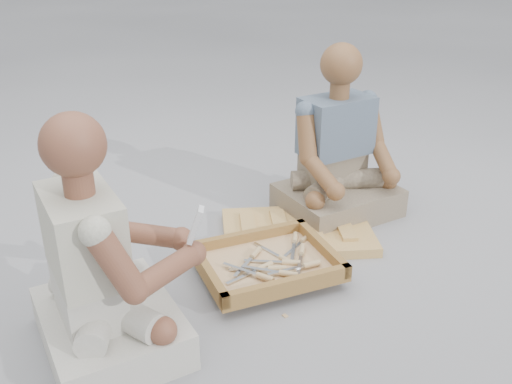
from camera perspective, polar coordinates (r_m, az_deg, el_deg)
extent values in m
plane|color=#97979C|center=(2.22, 0.34, -9.54)|extent=(60.00, 60.00, 0.00)
cube|color=#AE7643|center=(2.55, 4.15, -3.99)|extent=(0.69, 0.49, 0.04)
cube|color=brown|center=(2.25, 1.10, -7.47)|extent=(0.59, 0.51, 0.02)
cube|color=brown|center=(2.38, -0.74, -4.50)|extent=(0.51, 0.14, 0.05)
cube|color=brown|center=(2.09, 3.23, -9.29)|extent=(0.51, 0.14, 0.05)
cube|color=brown|center=(2.33, 6.61, -5.49)|extent=(0.12, 0.41, 0.05)
cube|color=brown|center=(2.16, -4.85, -8.03)|extent=(0.12, 0.41, 0.05)
cube|color=tan|center=(2.24, 1.10, -7.22)|extent=(0.52, 0.44, 0.01)
cube|color=silver|center=(2.17, -1.62, -7.68)|extent=(0.12, 0.11, 0.00)
cylinder|color=tan|center=(2.13, 0.90, -8.52)|extent=(0.07, 0.06, 0.02)
cube|color=silver|center=(2.19, -0.77, -7.70)|extent=(0.15, 0.04, 0.00)
cylinder|color=tan|center=(2.20, 2.12, -7.63)|extent=(0.07, 0.03, 0.02)
cube|color=silver|center=(2.33, 3.68, -5.77)|extent=(0.11, 0.12, 0.00)
cylinder|color=tan|center=(2.41, 4.98, -4.63)|extent=(0.06, 0.07, 0.02)
cube|color=silver|center=(2.22, 4.38, -7.23)|extent=(0.06, 0.15, 0.00)
cylinder|color=tan|center=(2.31, 4.63, -5.79)|extent=(0.04, 0.07, 0.02)
cube|color=silver|center=(2.32, 1.10, -5.79)|extent=(0.09, 0.13, 0.00)
cylinder|color=tan|center=(2.25, 3.06, -6.84)|extent=(0.06, 0.07, 0.02)
cube|color=silver|center=(2.15, -1.36, -8.44)|extent=(0.14, 0.09, 0.00)
cylinder|color=tan|center=(2.21, 0.89, -7.44)|extent=(0.07, 0.05, 0.02)
cube|color=silver|center=(2.24, 0.70, -6.93)|extent=(0.15, 0.05, 0.00)
cylinder|color=tan|center=(2.23, 3.53, -7.05)|extent=(0.07, 0.04, 0.02)
cube|color=silver|center=(2.17, 3.00, -7.80)|extent=(0.15, 0.05, 0.00)
cylinder|color=tan|center=(2.22, 5.59, -7.17)|extent=(0.07, 0.04, 0.02)
cube|color=silver|center=(2.18, 0.43, -7.72)|extent=(0.14, 0.08, 0.00)
cylinder|color=tan|center=(2.15, 3.27, -8.16)|extent=(0.07, 0.05, 0.02)
cube|color=silver|center=(2.30, 3.74, -5.95)|extent=(0.06, 0.15, 0.00)
cylinder|color=tan|center=(2.40, 3.92, -4.60)|extent=(0.04, 0.07, 0.02)
cube|color=silver|center=(2.20, -1.26, -7.46)|extent=(0.10, 0.13, 0.00)
cylinder|color=tan|center=(2.28, -0.04, -6.11)|extent=(0.06, 0.07, 0.02)
cube|color=tan|center=(2.32, 2.86, -7.89)|extent=(0.02, 0.02, 0.00)
cube|color=tan|center=(2.56, -6.39, -4.59)|extent=(0.02, 0.02, 0.00)
cube|color=tan|center=(2.32, 5.30, -7.86)|extent=(0.02, 0.02, 0.00)
cube|color=tan|center=(2.49, 5.80, -5.42)|extent=(0.02, 0.02, 0.00)
cube|color=tan|center=(2.40, -3.56, -6.58)|extent=(0.02, 0.02, 0.00)
cube|color=tan|center=(2.25, 2.65, -9.05)|extent=(0.02, 0.02, 0.00)
cube|color=tan|center=(2.58, 6.67, -4.24)|extent=(0.02, 0.02, 0.00)
cube|color=tan|center=(2.35, 7.49, -7.50)|extent=(0.02, 0.02, 0.00)
cube|color=tan|center=(2.08, 2.93, -12.27)|extent=(0.02, 0.02, 0.00)
cube|color=tan|center=(2.65, 6.70, -3.45)|extent=(0.02, 0.02, 0.00)
cube|color=tan|center=(2.43, -2.54, -6.11)|extent=(0.02, 0.02, 0.00)
cube|color=tan|center=(2.57, 2.42, -4.23)|extent=(0.02, 0.02, 0.00)
cube|color=#BAB6AD|center=(1.98, -14.32, -12.96)|extent=(0.55, 0.62, 0.13)
cube|color=#BAB6AD|center=(1.89, -16.36, -9.84)|extent=(0.26, 0.33, 0.16)
cube|color=beige|center=(1.78, -16.91, -4.12)|extent=(0.29, 0.37, 0.27)
sphere|color=brown|center=(1.66, -17.83, 4.53)|extent=(0.19, 0.19, 0.19)
sphere|color=brown|center=(1.96, -7.48, -4.68)|extent=(0.08, 0.08, 0.08)
sphere|color=brown|center=(1.88, -6.23, -6.11)|extent=(0.08, 0.08, 0.08)
cube|color=gray|center=(2.76, 8.14, -0.78)|extent=(0.62, 0.56, 0.13)
cube|color=gray|center=(2.74, 7.64, 2.40)|extent=(0.33, 0.26, 0.16)
cube|color=slate|center=(2.66, 8.02, 6.58)|extent=(0.37, 0.29, 0.27)
sphere|color=brown|center=(2.58, 8.53, 12.53)|extent=(0.19, 0.19, 0.19)
sphere|color=brown|center=(2.68, 13.39, 1.55)|extent=(0.08, 0.08, 0.08)
sphere|color=brown|center=(2.48, 7.96, 0.08)|extent=(0.08, 0.08, 0.08)
cube|color=silver|center=(1.83, -6.07, -3.31)|extent=(0.07, 0.06, 0.12)
cube|color=black|center=(1.82, -6.09, -3.00)|extent=(0.02, 0.04, 0.04)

